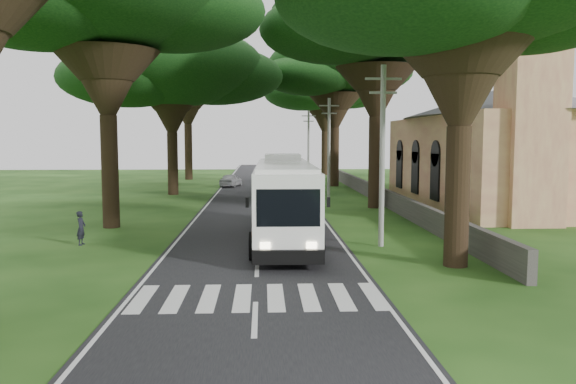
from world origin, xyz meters
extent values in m
plane|color=#1B4012|center=(0.00, 0.00, 0.00)|extent=(140.00, 140.00, 0.00)
cube|color=black|center=(0.00, 25.00, 0.01)|extent=(8.00, 120.00, 0.04)
cube|color=silver|center=(0.00, -2.00, 0.00)|extent=(8.00, 3.00, 0.01)
cube|color=#383533|center=(9.00, 24.00, 0.60)|extent=(0.35, 50.00, 1.20)
cube|color=#C1735E|center=(18.00, 22.00, 3.20)|extent=(12.00, 22.00, 6.40)
pyramid|color=#595960|center=(18.00, 22.00, 8.60)|extent=(14.00, 24.00, 2.20)
cube|color=#C1735E|center=(15.00, 12.00, 5.00)|extent=(3.00, 3.00, 10.00)
cone|color=#595960|center=(15.00, 12.00, 10.80)|extent=(4.00, 4.00, 1.60)
cylinder|color=gray|center=(5.50, 6.00, 4.00)|extent=(0.24, 0.24, 8.00)
cube|color=gray|center=(5.50, 6.00, 7.40)|extent=(1.60, 0.10, 0.10)
cube|color=gray|center=(5.50, 6.00, 6.80)|extent=(1.20, 0.10, 0.10)
cylinder|color=gray|center=(5.50, 26.00, 4.00)|extent=(0.24, 0.24, 8.00)
cube|color=gray|center=(5.50, 26.00, 7.40)|extent=(1.60, 0.10, 0.10)
cube|color=gray|center=(5.50, 26.00, 6.80)|extent=(1.20, 0.10, 0.10)
cylinder|color=gray|center=(5.50, 46.00, 4.00)|extent=(0.24, 0.24, 8.00)
cube|color=gray|center=(5.50, 46.00, 7.40)|extent=(1.60, 0.10, 0.10)
cube|color=gray|center=(5.50, 46.00, 6.80)|extent=(1.20, 0.10, 0.10)
cylinder|color=black|center=(-8.00, 12.00, 3.02)|extent=(0.90, 0.90, 6.05)
cone|color=black|center=(-8.00, 12.00, 7.95)|extent=(3.20, 3.20, 3.80)
cylinder|color=black|center=(-7.50, 30.00, 2.67)|extent=(0.90, 0.90, 5.34)
cone|color=black|center=(-7.50, 30.00, 7.24)|extent=(3.20, 3.20, 3.80)
ellipsoid|color=black|center=(-7.50, 30.00, 10.87)|extent=(15.91, 15.91, 6.68)
cylinder|color=black|center=(-8.50, 48.00, 3.24)|extent=(0.90, 0.90, 6.48)
cone|color=black|center=(-8.50, 48.00, 8.38)|extent=(3.20, 3.20, 3.80)
ellipsoid|color=black|center=(-8.50, 48.00, 13.40)|extent=(12.55, 12.55, 5.27)
cylinder|color=black|center=(7.50, 2.00, 2.63)|extent=(0.90, 0.90, 5.26)
cone|color=black|center=(7.50, 2.00, 7.16)|extent=(3.20, 3.20, 3.80)
cylinder|color=black|center=(8.00, 20.00, 3.14)|extent=(0.90, 0.90, 6.29)
cone|color=black|center=(8.00, 20.00, 8.19)|extent=(3.20, 3.20, 3.80)
ellipsoid|color=black|center=(8.00, 20.00, 12.97)|extent=(14.51, 14.51, 6.09)
cylinder|color=black|center=(7.50, 38.00, 2.96)|extent=(0.90, 0.90, 5.91)
cone|color=black|center=(7.50, 38.00, 7.81)|extent=(3.20, 3.20, 3.80)
ellipsoid|color=black|center=(7.50, 38.00, 12.14)|extent=(13.47, 13.47, 5.66)
cylinder|color=black|center=(8.50, 56.00, 2.87)|extent=(0.90, 0.90, 5.74)
cone|color=black|center=(8.50, 56.00, 7.64)|extent=(3.20, 3.20, 3.80)
ellipsoid|color=black|center=(8.50, 56.00, 11.76)|extent=(14.71, 14.71, 6.18)
cube|color=white|center=(1.21, 7.48, 2.00)|extent=(2.76, 12.51, 3.07)
cube|color=black|center=(1.22, 7.79, 2.44)|extent=(2.79, 10.22, 1.14)
cube|color=black|center=(1.21, 7.48, 0.52)|extent=(2.80, 12.55, 0.36)
cube|color=#AF2D0B|center=(1.21, 7.48, 1.30)|extent=(2.80, 11.26, 0.19)
cube|color=white|center=(1.21, 7.48, 3.60)|extent=(2.55, 11.88, 0.19)
cylinder|color=black|center=(-0.14, 3.34, 0.57)|extent=(0.38, 1.15, 1.14)
cylinder|color=black|center=(2.46, 3.31, 0.57)|extent=(0.38, 1.15, 1.14)
cylinder|color=black|center=(-0.03, 11.45, 0.57)|extent=(0.38, 1.15, 1.14)
cylinder|color=black|center=(2.57, 11.42, 0.57)|extent=(0.38, 1.15, 1.14)
imported|color=#9A999E|center=(-2.96, 37.58, 0.68)|extent=(2.38, 4.05, 1.29)
imported|color=maroon|center=(1.99, 62.10, 0.62)|extent=(2.54, 4.31, 1.17)
imported|color=black|center=(-8.00, 6.92, 0.77)|extent=(0.41, 0.59, 1.55)
camera|label=1|loc=(0.23, -18.56, 4.80)|focal=35.00mm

